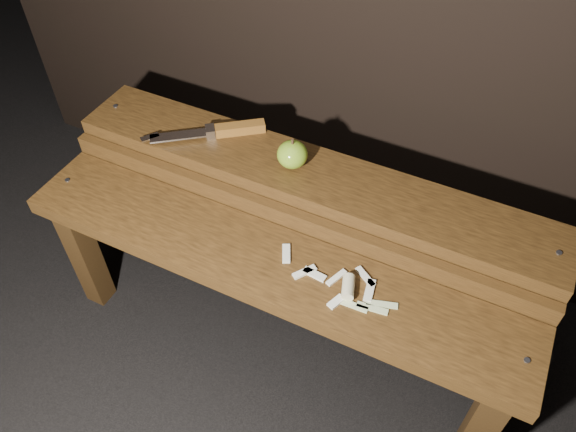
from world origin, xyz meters
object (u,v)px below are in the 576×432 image
at_px(apple, 292,154).
at_px(knife, 224,130).
at_px(bench_rear_tier, 307,197).
at_px(bench_front_tier, 265,280).

xyz_separation_m(apple, knife, (-0.20, 0.03, -0.02)).
relative_size(bench_rear_tier, apple, 15.56).
relative_size(bench_front_tier, bench_rear_tier, 1.00).
xyz_separation_m(bench_front_tier, apple, (-0.04, 0.23, 0.18)).
bearing_deg(apple, bench_rear_tier, -5.76).
distance_m(bench_front_tier, bench_rear_tier, 0.23).
relative_size(bench_front_tier, apple, 15.56).
bearing_deg(bench_front_tier, bench_rear_tier, 90.00).
bearing_deg(bench_front_tier, knife, 133.33).
height_order(bench_front_tier, bench_rear_tier, bench_rear_tier).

